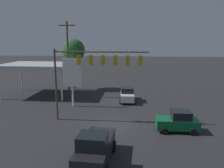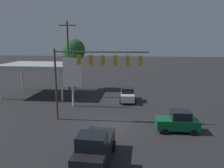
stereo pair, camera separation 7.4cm
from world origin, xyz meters
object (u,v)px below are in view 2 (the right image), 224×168
street_tree (74,50)px  hatchback_crossing (178,122)px  utility_pole (68,58)px  price_sign (72,74)px  traffic_signal_assembly (95,65)px  pickup_parked (95,148)px  sedan_far (127,94)px

street_tree → hatchback_crossing: bearing=130.5°
utility_pole → street_tree: (0.60, -5.14, 0.87)m
price_sign → traffic_signal_assembly: bearing=128.3°
traffic_signal_assembly → street_tree: size_ratio=1.10×
price_sign → utility_pole: bearing=-68.5°
pickup_parked → hatchback_crossing: (-6.62, -6.07, -0.16)m
traffic_signal_assembly → hatchback_crossing: 9.55m
utility_pole → pickup_parked: utility_pole is taller
pickup_parked → sedan_far: 16.02m
price_sign → pickup_parked: price_sign is taller
pickup_parked → sedan_far: pickup_parked is taller
price_sign → sedan_far: size_ratio=1.37×
price_sign → street_tree: size_ratio=0.71×
sedan_far → price_sign: bearing=-67.7°
sedan_far → hatchback_crossing: bearing=24.3°
traffic_signal_assembly → utility_pole: utility_pole is taller
utility_pole → hatchback_crossing: bearing=139.8°
price_sign → hatchback_crossing: bearing=150.2°
price_sign → sedan_far: price_sign is taller
pickup_parked → street_tree: street_tree is taller
traffic_signal_assembly → pickup_parked: 9.40m
pickup_parked → price_sign: bearing=-155.6°
hatchback_crossing → sedan_far: 11.04m
utility_pole → price_sign: bearing=111.5°
traffic_signal_assembly → street_tree: 16.05m
traffic_signal_assembly → price_sign: bearing=-51.7°
pickup_parked → hatchback_crossing: 8.98m
street_tree → utility_pole: bearing=96.7°
hatchback_crossing → street_tree: bearing=-50.5°
price_sign → street_tree: street_tree is taller
hatchback_crossing → sedan_far: bearing=-64.4°
utility_pole → price_sign: (-1.90, 4.80, -1.64)m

